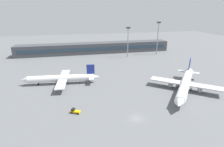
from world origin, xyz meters
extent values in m
plane|color=slate|center=(0.00, 40.00, 0.00)|extent=(400.00, 400.00, 0.00)
cube|color=#3F4247|center=(0.00, 105.09, 4.50)|extent=(132.05, 12.00, 9.00)
cube|color=#263847|center=(0.00, 99.04, 4.95)|extent=(125.45, 0.16, 2.80)
cylinder|color=white|center=(30.12, 16.85, 3.57)|extent=(27.88, 32.73, 4.11)
cone|color=white|center=(16.60, 0.35, 3.57)|extent=(5.89, 5.97, 3.91)
cone|color=white|center=(43.51, 33.18, 3.57)|extent=(4.83, 5.00, 2.88)
cube|color=navy|center=(41.44, 30.65, 8.60)|extent=(3.32, 3.93, 5.95)
cube|color=silver|center=(41.65, 30.90, 3.79)|extent=(10.29, 9.20, 0.26)
cube|color=silver|center=(30.81, 17.68, 3.25)|extent=(28.39, 24.60, 0.54)
cylinder|color=gray|center=(25.79, 21.80, 1.72)|extent=(3.87, 4.05, 2.16)
cylinder|color=gray|center=(35.83, 13.56, 1.72)|extent=(3.87, 4.05, 2.16)
cylinder|color=black|center=(21.48, 6.30, 0.54)|extent=(1.02, 1.11, 1.08)
cylinder|color=black|center=(29.32, 20.30, 0.54)|extent=(1.02, 1.11, 1.08)
cylinder|color=black|center=(33.67, 16.73, 0.54)|extent=(1.02, 1.11, 1.08)
cylinder|color=white|center=(-26.87, 38.48, 3.03)|extent=(33.24, 6.71, 3.49)
cone|color=white|center=(-44.88, 40.25, 3.03)|extent=(4.14, 3.67, 3.31)
cone|color=white|center=(-9.04, 36.73, 3.03)|extent=(3.71, 2.77, 2.44)
cube|color=navy|center=(-11.80, 37.00, 7.30)|extent=(4.05, 0.72, 5.05)
cube|color=silver|center=(-11.52, 36.97, 3.21)|extent=(3.46, 9.39, 0.22)
cube|color=silver|center=(-25.96, 38.39, 2.75)|extent=(7.08, 27.84, 0.46)
cylinder|color=gray|center=(-25.42, 43.87, 1.46)|extent=(3.10, 2.11, 1.84)
cylinder|color=gray|center=(-26.50, 32.91, 1.46)|extent=(3.10, 2.11, 1.84)
cylinder|color=black|center=(-38.39, 39.61, 0.46)|extent=(0.95, 0.46, 0.92)
cylinder|color=black|center=(-24.81, 40.68, 0.46)|extent=(0.95, 0.46, 0.92)
cylinder|color=black|center=(-25.28, 35.93, 0.46)|extent=(0.95, 0.46, 0.92)
cube|color=#F2B20C|center=(-20.85, 8.30, 0.65)|extent=(3.88, 3.01, 0.60)
cube|color=black|center=(-21.64, 8.72, 1.30)|extent=(1.63, 1.75, 0.90)
cylinder|color=black|center=(-21.54, 9.55, 0.35)|extent=(0.74, 0.55, 0.70)
cylinder|color=black|center=(-22.27, 8.17, 0.35)|extent=(0.74, 0.55, 0.70)
cylinder|color=black|center=(-19.42, 8.42, 0.35)|extent=(0.74, 0.55, 0.70)
cylinder|color=black|center=(-20.15, 7.04, 0.35)|extent=(0.74, 0.55, 0.70)
cylinder|color=gray|center=(50.65, 88.67, 12.98)|extent=(0.70, 0.70, 25.97)
cube|color=#333338|center=(50.65, 88.67, 26.57)|extent=(3.20, 0.80, 1.20)
cylinder|color=gray|center=(23.30, 84.73, 11.30)|extent=(0.70, 0.70, 22.60)
cube|color=#333338|center=(23.30, 84.73, 23.20)|extent=(3.20, 0.80, 1.20)
camera|label=1|loc=(-20.57, -51.44, 36.17)|focal=28.90mm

